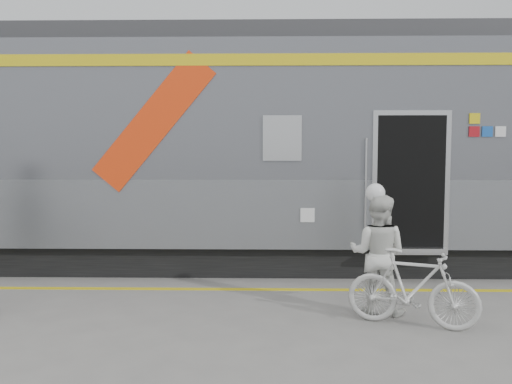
{
  "coord_description": "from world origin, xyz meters",
  "views": [
    {
      "loc": [
        0.9,
        -5.74,
        2.1
      ],
      "look_at": [
        0.75,
        1.6,
        1.5
      ],
      "focal_mm": 38.0,
      "sensor_mm": 36.0,
      "label": 1
    }
  ],
  "objects": [
    {
      "name": "ground",
      "position": [
        0.0,
        0.0,
        0.0
      ],
      "size": [
        90.0,
        90.0,
        0.0
      ],
      "primitive_type": "plane",
      "color": "slate",
      "rests_on": "ground"
    },
    {
      "name": "train",
      "position": [
        0.94,
        4.19,
        2.05
      ],
      "size": [
        24.0,
        3.17,
        4.1
      ],
      "color": "black",
      "rests_on": "ground"
    },
    {
      "name": "safety_strip",
      "position": [
        0.0,
        2.15,
        0.0
      ],
      "size": [
        24.0,
        0.12,
        0.01
      ],
      "primitive_type": "cube",
      "color": "yellow",
      "rests_on": "ground"
    },
    {
      "name": "woman",
      "position": [
        2.31,
        1.08,
        0.76
      ],
      "size": [
        0.89,
        0.8,
        1.51
      ],
      "primitive_type": "imported",
      "rotation": [
        0.0,
        0.0,
        2.76
      ],
      "color": "silver",
      "rests_on": "ground"
    },
    {
      "name": "bicycle_right",
      "position": [
        2.61,
        0.53,
        0.46
      ],
      "size": [
        1.58,
        0.96,
        0.92
      ],
      "primitive_type": "imported",
      "rotation": [
        0.0,
        0.0,
        1.19
      ],
      "color": "silver",
      "rests_on": "ground"
    },
    {
      "name": "helmet_woman",
      "position": [
        2.31,
        1.08,
        1.63
      ],
      "size": [
        0.24,
        0.24,
        0.24
      ],
      "primitive_type": "sphere",
      "color": "white",
      "rests_on": "woman"
    }
  ]
}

